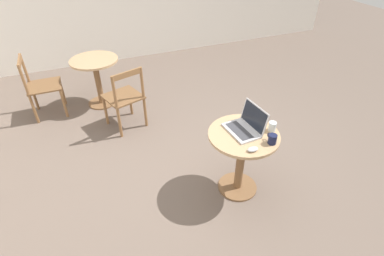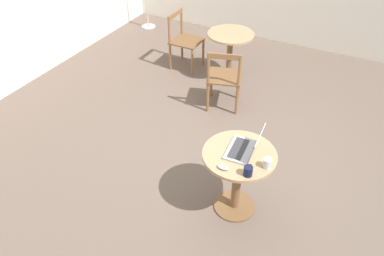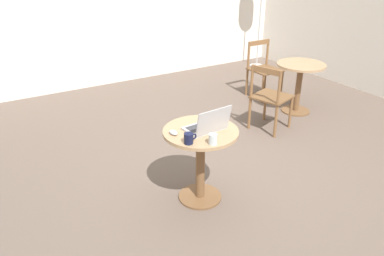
{
  "view_description": "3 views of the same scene",
  "coord_description": "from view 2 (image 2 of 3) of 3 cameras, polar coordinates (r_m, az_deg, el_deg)",
  "views": [
    {
      "loc": [
        -2.49,
        0.88,
        2.35
      ],
      "look_at": [
        -0.37,
        -0.0,
        0.69
      ],
      "focal_mm": 28.0,
      "sensor_mm": 36.0,
      "label": 1
    },
    {
      "loc": [
        -2.99,
        -1.15,
        2.9
      ],
      "look_at": [
        -0.46,
        0.17,
        0.65
      ],
      "focal_mm": 35.0,
      "sensor_mm": 36.0,
      "label": 2
    },
    {
      "loc": [
        -2.21,
        -2.84,
        2.12
      ],
      "look_at": [
        -0.53,
        -0.05,
        0.55
      ],
      "focal_mm": 35.0,
      "sensor_mm": 36.0,
      "label": 3
    }
  ],
  "objects": [
    {
      "name": "mouse",
      "position": [
        3.14,
        4.76,
        -5.96
      ],
      "size": [
        0.06,
        0.1,
        0.03
      ],
      "color": "#B7B7BC",
      "rests_on": "cafe_table_near"
    },
    {
      "name": "ground_plane",
      "position": [
        4.33,
        4.8,
        -4.07
      ],
      "size": [
        16.0,
        16.0,
        0.0
      ],
      "primitive_type": "plane",
      "color": "#66564C"
    },
    {
      "name": "cafe_table_mid",
      "position": [
        5.51,
        5.82,
        12.32
      ],
      "size": [
        0.66,
        0.66,
        0.7
      ],
      "color": "brown",
      "rests_on": "ground_plane"
    },
    {
      "name": "mug",
      "position": [
        3.09,
        8.56,
        -6.46
      ],
      "size": [
        0.11,
        0.07,
        0.09
      ],
      "color": "#141938",
      "rests_on": "cafe_table_near"
    },
    {
      "name": "chair_mid_left",
      "position": [
        4.86,
        4.93,
        7.57
      ],
      "size": [
        0.54,
        0.54,
        0.85
      ],
      "color": "brown",
      "rests_on": "ground_plane"
    },
    {
      "name": "cafe_table_near",
      "position": [
        3.44,
        7.03,
        -6.29
      ],
      "size": [
        0.66,
        0.66,
        0.7
      ],
      "color": "brown",
      "rests_on": "ground_plane"
    },
    {
      "name": "chair_mid_back",
      "position": [
        5.83,
        -1.18,
        13.19
      ],
      "size": [
        0.43,
        0.43,
        0.85
      ],
      "color": "brown",
      "rests_on": "ground_plane"
    },
    {
      "name": "drinking_glass",
      "position": [
        3.19,
        11.42,
        -5.28
      ],
      "size": [
        0.07,
        0.07,
        0.09
      ],
      "color": "silver",
      "rests_on": "cafe_table_near"
    },
    {
      "name": "laptop",
      "position": [
        3.29,
        8.17,
        -2.99
      ],
      "size": [
        0.36,
        0.29,
        0.24
      ],
      "color": "#B7B7BC",
      "rests_on": "cafe_table_near"
    }
  ]
}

